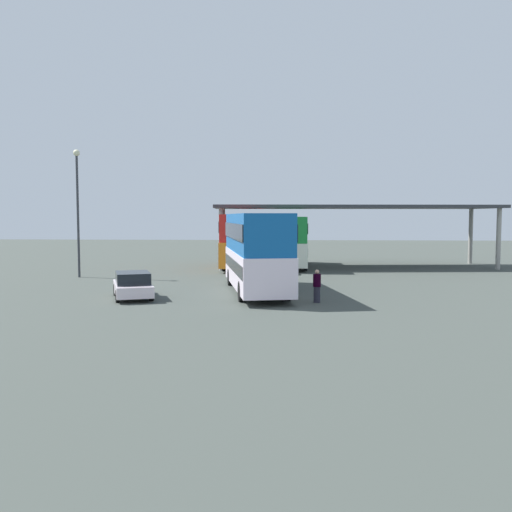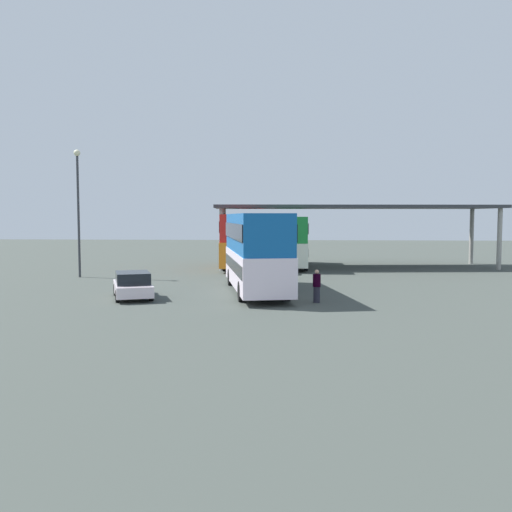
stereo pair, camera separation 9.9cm
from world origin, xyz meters
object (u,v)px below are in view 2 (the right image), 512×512
object	(u,v)px
parked_hatchback	(133,285)
double_decker_mid_row	(291,239)
double_decker_main	(256,249)
lamppost_tall	(78,199)
pedestrian_waiting	(317,286)
double_decker_near_canopy	(245,239)

from	to	relation	value
parked_hatchback	double_decker_mid_row	world-z (taller)	double_decker_mid_row
double_decker_mid_row	double_decker_main	bearing A→B (deg)	172.66
lamppost_tall	pedestrian_waiting	distance (m)	19.25
double_decker_main	parked_hatchback	xyz separation A→B (m)	(-6.14, -2.59, -1.69)
double_decker_main	double_decker_mid_row	distance (m)	15.39
pedestrian_waiting	double_decker_mid_row	bearing A→B (deg)	11.88
double_decker_main	parked_hatchback	bearing A→B (deg)	101.90
double_decker_near_canopy	lamppost_tall	size ratio (longest dim) A/B	1.21
double_decker_mid_row	pedestrian_waiting	world-z (taller)	double_decker_mid_row
lamppost_tall	double_decker_near_canopy	bearing A→B (deg)	36.48
double_decker_near_canopy	pedestrian_waiting	xyz separation A→B (m)	(4.99, -18.08, -1.57)
double_decker_near_canopy	double_decker_mid_row	distance (m)	3.79
double_decker_mid_row	pedestrian_waiting	bearing A→B (deg)	-176.40
parked_hatchback	double_decker_mid_row	size ratio (longest dim) A/B	0.43
double_decker_main	double_decker_near_canopy	bearing A→B (deg)	-3.84
parked_hatchback	double_decker_near_canopy	distance (m)	17.83
double_decker_mid_row	lamppost_tall	distance (m)	17.08
parked_hatchback	pedestrian_waiting	xyz separation A→B (m)	(9.29, -0.85, 0.12)
double_decker_mid_row	double_decker_near_canopy	bearing A→B (deg)	99.43
double_decker_main	lamppost_tall	distance (m)	14.54
double_decker_main	double_decker_near_canopy	world-z (taller)	double_decker_near_canopy
double_decker_main	double_decker_near_canopy	size ratio (longest dim) A/B	1.02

